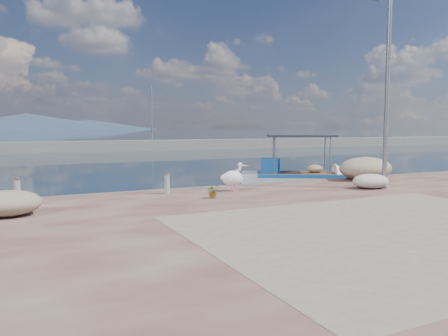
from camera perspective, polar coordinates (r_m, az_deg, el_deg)
ground at (r=12.02m, az=7.92°, el=-7.71°), size 1400.00×1400.00×0.00m
quay_patch at (r=10.32m, az=22.03°, el=-7.36°), size 9.00×7.00×0.01m
breakwater at (r=50.22m, az=-18.17°, el=2.66°), size 120.00×2.20×7.50m
mountains at (r=659.88m, az=-24.76°, el=5.43°), size 370.00×280.00×22.00m
boat_right at (r=21.03m, az=9.78°, el=-1.54°), size 5.88×4.41×2.74m
pelican at (r=15.06m, az=1.18°, el=-1.29°), size 1.03×0.55×0.99m
lamp_post at (r=16.81m, az=20.45°, el=8.74°), size 0.44×0.96×7.00m
bollard_near at (r=14.60m, az=-7.46°, el=-1.87°), size 0.23×0.23×0.71m
bollard_far at (r=14.46m, az=-25.42°, el=-2.36°), size 0.24×0.24×0.73m
potted_plant at (r=13.60m, az=-1.41°, el=-3.03°), size 0.48×0.44×0.45m
net_pile_d at (r=16.65m, az=18.59°, el=-1.63°), size 1.41×1.06×0.53m
net_pile_b at (r=12.12m, az=-26.51°, el=-4.16°), size 1.65×1.29×0.64m
net_pile_c at (r=19.28m, az=18.00°, el=-0.06°), size 2.44×1.75×0.96m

